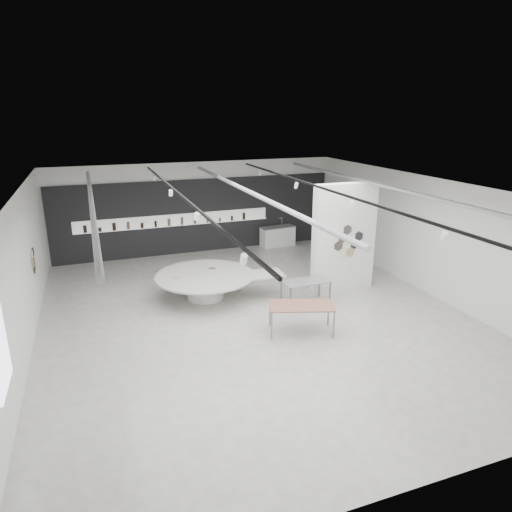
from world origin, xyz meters
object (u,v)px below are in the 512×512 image
object	(u,v)px
kitchen_counter	(278,236)
partition_column	(344,238)
display_island	(207,283)
sample_table_wood	(301,307)
sample_table_stone	(306,283)

from	to	relation	value
kitchen_counter	partition_column	bearing A→B (deg)	-96.17
display_island	partition_column	bearing A→B (deg)	-7.00
sample_table_wood	sample_table_stone	distance (m)	2.00
display_island	sample_table_stone	xyz separation A→B (m)	(2.78, -1.48, 0.16)
display_island	kitchen_counter	bearing A→B (deg)	49.84
display_island	sample_table_wood	distance (m)	3.69
display_island	sample_table_wood	bearing A→B (deg)	-57.96
display_island	sample_table_wood	xyz separation A→B (m)	(1.79, -3.22, 0.23)
partition_column	sample_table_wood	world-z (taller)	partition_column
partition_column	sample_table_stone	size ratio (longest dim) A/B	2.42
sample_table_wood	kitchen_counter	xyz separation A→B (m)	(2.65, 7.96, -0.31)
sample_table_wood	sample_table_stone	xyz separation A→B (m)	(0.99, 1.74, -0.06)
display_island	sample_table_stone	size ratio (longest dim) A/B	2.76
display_island	sample_table_stone	bearing A→B (deg)	-25.10
display_island	kitchen_counter	xyz separation A→B (m)	(4.44, 4.74, -0.08)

